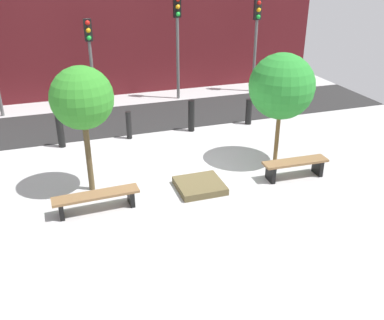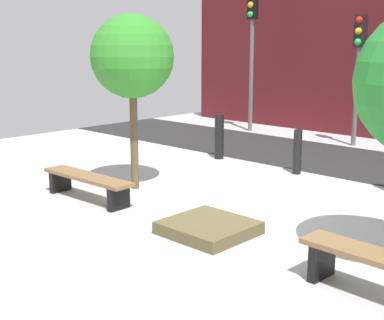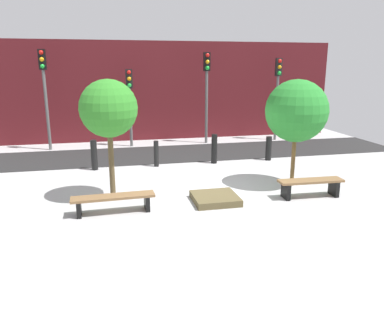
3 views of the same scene
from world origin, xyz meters
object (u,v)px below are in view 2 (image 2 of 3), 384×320
(bench_right, at_px, (380,267))
(planter_bed, at_px, (209,228))
(bench_left, at_px, (87,182))
(traffic_light_west, at_px, (252,36))
(bollard_far_left, at_px, (219,137))
(bollard_left, at_px, (297,152))
(tree_behind_left_bench, at_px, (132,57))
(traffic_light_mid_west, at_px, (359,56))

(bench_right, xyz_separation_m, planter_bed, (-2.53, 0.20, -0.25))
(bench_left, xyz_separation_m, traffic_light_west, (-2.44, 7.51, 2.43))
(bollard_far_left, relative_size, bollard_left, 1.13)
(bench_left, bearing_deg, tree_behind_left_bench, 87.88)
(bollard_left, height_order, traffic_light_west, traffic_light_west)
(bollard_far_left, bearing_deg, bollard_left, 0.00)
(bench_left, bearing_deg, traffic_light_west, 105.88)
(bench_right, height_order, bollard_left, bollard_left)
(bench_right, xyz_separation_m, traffic_light_west, (-7.50, 7.51, 2.40))
(bench_right, distance_m, bollard_left, 5.32)
(bench_left, relative_size, traffic_light_west, 0.49)
(bollard_far_left, bearing_deg, tree_behind_left_bench, -79.31)
(bench_right, height_order, planter_bed, bench_right)
(bench_right, relative_size, tree_behind_left_bench, 0.57)
(bollard_left, distance_m, traffic_light_mid_west, 4.03)
(planter_bed, height_order, bollard_left, bollard_left)
(bollard_far_left, distance_m, bollard_left, 2.06)
(tree_behind_left_bench, xyz_separation_m, bollard_far_left, (-0.55, 2.94, -1.82))
(bollard_far_left, height_order, traffic_light_west, traffic_light_west)
(bench_right, xyz_separation_m, traffic_light_mid_west, (-4.19, 7.51, 1.91))
(traffic_light_west, bearing_deg, bench_left, -72.00)
(planter_bed, height_order, traffic_light_mid_west, traffic_light_mid_west)
(bench_right, height_order, traffic_light_west, traffic_light_west)
(planter_bed, distance_m, tree_behind_left_bench, 3.47)
(bench_left, distance_m, planter_bed, 2.55)
(bench_left, distance_m, bench_right, 5.06)
(bench_left, height_order, planter_bed, bench_left)
(planter_bed, xyz_separation_m, traffic_light_west, (-4.97, 7.31, 2.65))
(bollard_far_left, distance_m, traffic_light_mid_west, 4.21)
(bollard_left, height_order, traffic_light_mid_west, traffic_light_mid_west)
(bench_right, distance_m, traffic_light_west, 10.88)
(bollard_left, bearing_deg, bench_right, -48.07)
(planter_bed, bearing_deg, tree_behind_left_bench, 161.97)
(bench_left, xyz_separation_m, tree_behind_left_bench, (0.00, 1.02, 2.01))
(bollard_left, relative_size, traffic_light_mid_west, 0.28)
(bollard_far_left, relative_size, traffic_light_west, 0.25)
(traffic_light_west, bearing_deg, bench_right, -45.05)
(bench_right, bearing_deg, bollard_left, 134.05)
(planter_bed, xyz_separation_m, traffic_light_mid_west, (-1.66, 7.31, 2.16))
(planter_bed, distance_m, bollard_far_left, 4.88)
(bollard_far_left, bearing_deg, bench_right, -35.20)
(bench_left, distance_m, tree_behind_left_bench, 2.25)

